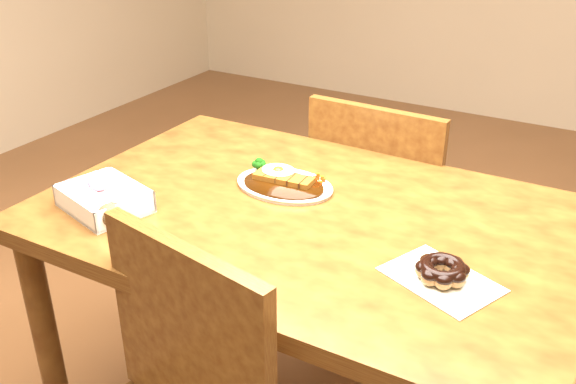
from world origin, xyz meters
The scene contains 5 objects.
table centered at (0.00, 0.00, 0.65)m, with size 1.20×0.80×0.75m.
chair_far centered at (-0.01, 0.53, 0.48)m, with size 0.43×0.43×0.87m.
katsu_curry_plate centered at (-0.11, 0.08, 0.76)m, with size 0.24×0.17×0.05m.
donut_box centered at (-0.41, -0.22, 0.78)m, with size 0.23×0.20×0.05m.
pon_de_ring centered at (0.34, -0.12, 0.77)m, with size 0.24×0.21×0.04m.
Camera 1 is at (0.59, -1.13, 1.43)m, focal length 40.00 mm.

